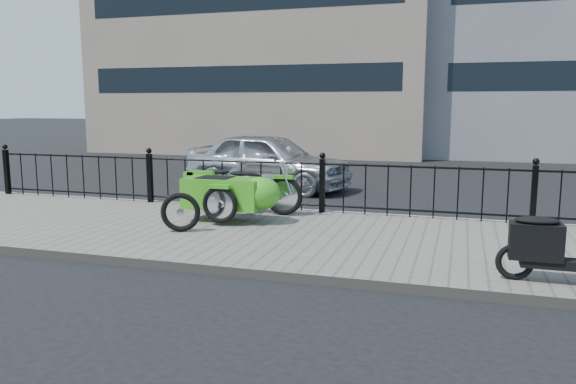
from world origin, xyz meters
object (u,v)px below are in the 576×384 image
(motorcycle_sidecar, at_px, (237,192))
(scooter, at_px, (560,248))
(spare_tire, at_px, (180,212))
(sedan_car, at_px, (268,161))

(motorcycle_sidecar, distance_m, scooter, 5.08)
(spare_tire, xyz_separation_m, sedan_car, (-0.42, 5.23, 0.27))
(motorcycle_sidecar, xyz_separation_m, scooter, (4.62, -2.11, -0.08))
(scooter, relative_size, spare_tire, 2.49)
(motorcycle_sidecar, bearing_deg, scooter, -24.57)
(spare_tire, height_order, sedan_car, sedan_car)
(scooter, bearing_deg, motorcycle_sidecar, 155.43)
(spare_tire, distance_m, sedan_car, 5.25)
(spare_tire, bearing_deg, sedan_car, 94.56)
(spare_tire, bearing_deg, motorcycle_sidecar, 66.40)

